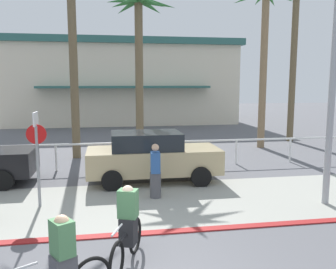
% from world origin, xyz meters
% --- Properties ---
extents(ground_plane, '(80.00, 80.00, 0.00)m').
position_xyz_m(ground_plane, '(0.00, 10.00, 0.00)').
color(ground_plane, '#5B5B60').
extents(sidewalk_strip, '(44.00, 4.00, 0.02)m').
position_xyz_m(sidewalk_strip, '(0.00, 4.20, 0.01)').
color(sidewalk_strip, '#9E9E93').
rests_on(sidewalk_strip, ground).
extents(curb_paint, '(44.00, 0.24, 0.03)m').
position_xyz_m(curb_paint, '(0.00, 2.20, 0.01)').
color(curb_paint, maroon).
rests_on(curb_paint, ground).
extents(building_backdrop, '(18.62, 10.17, 6.71)m').
position_xyz_m(building_backdrop, '(0.91, 26.38, 3.38)').
color(building_backdrop, beige).
rests_on(building_backdrop, ground).
extents(rail_fence, '(23.84, 0.08, 1.04)m').
position_xyz_m(rail_fence, '(-0.00, 8.50, 0.84)').
color(rail_fence, white).
rests_on(rail_fence, ground).
extents(stop_sign_bike_lane, '(0.52, 0.56, 2.56)m').
position_xyz_m(stop_sign_bike_lane, '(-2.27, 4.43, 1.68)').
color(stop_sign_bike_lane, gray).
rests_on(stop_sign_bike_lane, ground).
extents(palm_tree_4, '(3.18, 3.16, 7.13)m').
position_xyz_m(palm_tree_4, '(1.05, 11.20, 5.51)').
color(palm_tree_4, brown).
rests_on(palm_tree_4, ground).
extents(palm_tree_5, '(2.88, 2.81, 7.92)m').
position_xyz_m(palm_tree_5, '(7.35, 11.99, 5.92)').
color(palm_tree_5, '#846B4C').
rests_on(palm_tree_5, ground).
extents(palm_tree_6, '(3.72, 3.73, 9.08)m').
position_xyz_m(palm_tree_6, '(9.88, 13.68, 6.72)').
color(palm_tree_6, brown).
rests_on(palm_tree_6, ground).
extents(car_tan_2, '(4.40, 2.02, 1.69)m').
position_xyz_m(car_tan_2, '(1.02, 6.44, 0.87)').
color(car_tan_2, tan).
rests_on(car_tan_2, ground).
extents(cyclist_black_0, '(0.70, 1.72, 1.50)m').
position_xyz_m(cyclist_black_0, '(-0.10, 0.96, 0.69)').
color(cyclist_black_0, black).
rests_on(cyclist_black_0, ground).
extents(cyclist_blue_1, '(1.59, 1.00, 1.50)m').
position_xyz_m(cyclist_blue_1, '(-1.13, -0.34, 0.69)').
color(cyclist_blue_1, black).
rests_on(cyclist_blue_1, ground).
extents(pedestrian_0, '(0.34, 0.41, 1.59)m').
position_xyz_m(pedestrian_0, '(0.90, 4.65, 0.73)').
color(pedestrian_0, '#4C4C51').
rests_on(pedestrian_0, ground).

